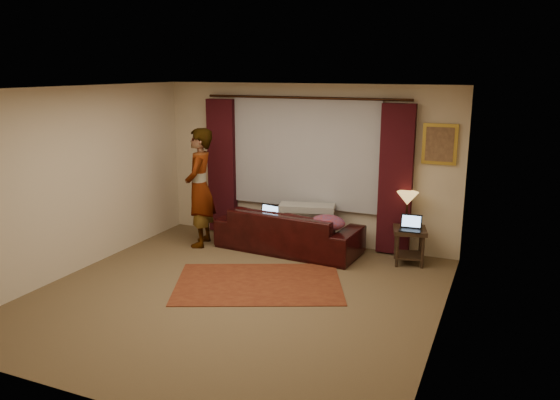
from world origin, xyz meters
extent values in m
cube|color=brown|center=(0.00, 0.00, -0.01)|extent=(5.00, 5.00, 0.01)
cube|color=silver|center=(0.00, 0.00, 2.60)|extent=(5.00, 5.00, 0.02)
cube|color=beige|center=(0.00, 2.50, 1.30)|extent=(5.00, 0.02, 2.60)
cube|color=beige|center=(0.00, -2.50, 1.30)|extent=(5.00, 0.02, 2.60)
cube|color=beige|center=(-2.50, 0.00, 1.30)|extent=(0.02, 5.00, 2.60)
cube|color=beige|center=(2.50, 0.00, 1.30)|extent=(0.02, 5.00, 2.60)
cube|color=#A5A5AD|center=(0.00, 2.44, 1.50)|extent=(2.50, 0.05, 1.80)
cube|color=#340B11|center=(-1.50, 2.39, 1.18)|extent=(0.50, 0.14, 2.30)
cube|color=#340B11|center=(1.50, 2.39, 1.18)|extent=(0.50, 0.14, 2.30)
cylinder|color=black|center=(0.00, 2.39, 2.38)|extent=(0.04, 0.04, 3.40)
cube|color=gold|center=(2.10, 2.47, 1.75)|extent=(0.50, 0.04, 0.60)
imported|color=black|center=(-0.06, 1.93, 0.46)|extent=(2.35, 1.16, 0.92)
cube|color=#979690|center=(0.17, 2.11, 0.93)|extent=(0.93, 0.54, 0.10)
ellipsoid|color=brown|center=(0.64, 1.74, 0.57)|extent=(0.66, 0.60, 0.23)
cube|color=maroon|center=(0.10, 0.47, 0.01)|extent=(2.62, 2.24, 0.01)
cube|color=black|center=(1.81, 2.07, 0.27)|extent=(0.57, 0.57, 0.54)
imported|color=#979690|center=(-1.49, 1.62, 0.96)|extent=(0.70, 0.70, 1.92)
camera|label=1|loc=(3.09, -5.75, 2.83)|focal=35.00mm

